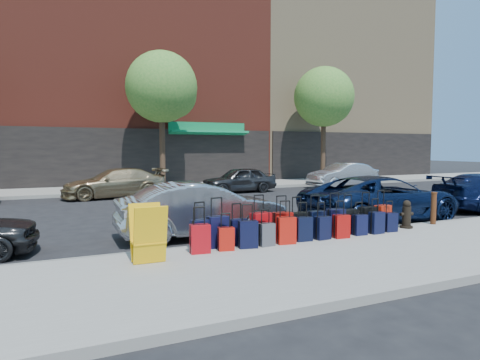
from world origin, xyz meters
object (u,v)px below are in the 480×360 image
tree_right (326,99)px  display_rack (148,234)px  car_near_1 (202,210)px  fire_hydrant (407,215)px  car_far_1 (115,183)px  suitcase_front_5 (298,225)px  car_far_2 (239,180)px  tree_center (164,89)px  car_near_2 (382,199)px  car_far_3 (343,175)px  bollard (434,208)px

tree_right → display_rack: (-14.81, -14.90, -4.73)m
car_near_1 → tree_right: bearing=-44.2°
fire_hydrant → car_far_1: (-5.76, 11.66, 0.18)m
tree_right → car_near_1: tree_right is taller
suitcase_front_5 → car_far_2: car_far_2 is taller
car_near_1 → tree_center: bearing=-9.2°
car_near_1 → suitcase_front_5: bearing=-133.8°
car_near_2 → car_far_2: (-0.33, 9.77, -0.06)m
tree_right → display_rack: bearing=-134.8°
suitcase_front_5 → display_rack: size_ratio=0.92×
car_near_1 → car_far_1: (-0.68, 9.82, -0.03)m
display_rack → car_far_3: 18.37m
display_rack → car_near_1: size_ratio=0.25×
display_rack → car_far_2: size_ratio=0.28×
fire_hydrant → bollard: size_ratio=0.83×
tree_center → tree_right: 10.50m
display_rack → tree_right: bearing=45.7°
car_far_2 → car_far_1: bearing=-93.7°
car_near_1 → car_far_2: bearing=-28.0°
suitcase_front_5 → display_rack: display_rack is taller
fire_hydrant → display_rack: 7.01m
car_near_2 → tree_center: bearing=14.5°
car_near_2 → car_far_1: (-6.47, 9.97, -0.04)m
car_far_3 → tree_right: bearing=159.1°
car_near_1 → car_far_3: bearing=-49.8°
bollard → car_near_2: bearing=104.0°
fire_hydrant → car_far_1: size_ratio=0.16×
car_far_3 → car_far_1: bearing=-95.4°
tree_center → suitcase_front_5: 15.13m
suitcase_front_5 → car_far_2: size_ratio=0.26×
car_far_1 → car_near_1: bearing=-0.9°
suitcase_front_5 → fire_hydrant: size_ratio=1.33×
car_near_2 → car_far_3: car_near_2 is taller
car_near_2 → car_far_2: 9.78m
suitcase_front_5 → bollard: size_ratio=1.10×
tree_right → tree_center: bearing=180.0°
car_far_1 → car_near_2: bearing=28.1°
car_near_1 → bollard: bearing=-104.1°
suitcase_front_5 → car_far_1: car_far_1 is taller
tree_center → bollard: bearing=-75.1°
bollard → display_rack: size_ratio=0.84×
bollard → display_rack: 8.13m
tree_right → car_near_2: tree_right is taller
bollard → display_rack: (-8.10, -0.63, 0.07)m
fire_hydrant → car_near_1: (-5.08, 1.84, 0.21)m
bollard → car_near_2: car_near_2 is taller
display_rack → car_near_1: car_near_1 is taller
car_near_2 → car_far_2: bearing=1.4°
display_rack → car_far_1: size_ratio=0.23×
car_near_2 → display_rack: bearing=105.6°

